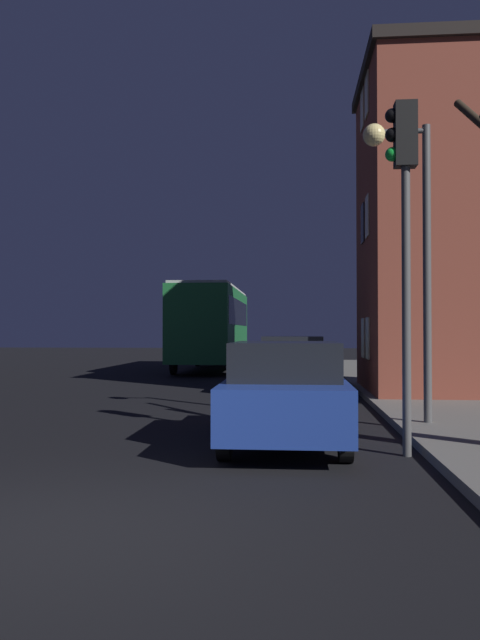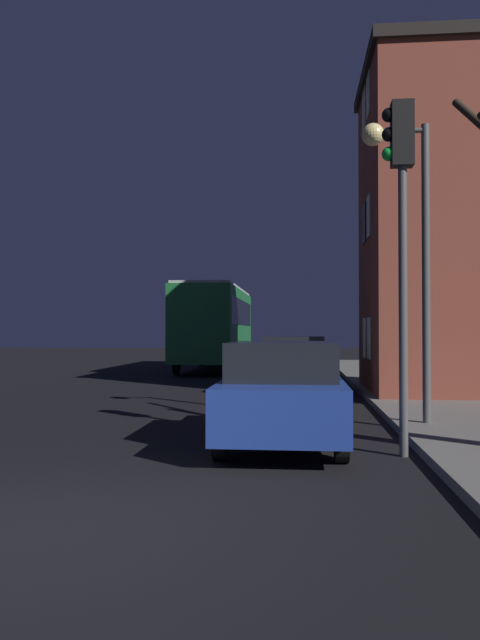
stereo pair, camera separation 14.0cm
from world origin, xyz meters
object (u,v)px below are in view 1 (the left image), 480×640
(streetlamp, at_px, (407,217))
(traffic_light, at_px, (404,204))
(car_far_lane, at_px, (291,355))
(bus, at_px, (212,321))
(car_near_lane, at_px, (286,392))
(car_mid_lane, at_px, (292,365))

(streetlamp, bearing_deg, traffic_light, -101.13)
(car_far_lane, bearing_deg, bus, 150.79)
(streetlamp, height_order, car_near_lane, streetlamp)
(car_near_lane, bearing_deg, car_mid_lane, 89.34)
(car_near_lane, relative_size, car_mid_lane, 1.08)
(traffic_light, height_order, car_mid_lane, traffic_light)
(traffic_light, distance_m, bus, 19.63)
(car_near_lane, height_order, car_far_lane, car_near_lane)
(traffic_light, relative_size, car_near_lane, 1.17)
(traffic_light, distance_m, car_far_lane, 17.20)
(bus, height_order, car_far_lane, bus)
(traffic_light, distance_m, car_mid_lane, 8.96)
(streetlamp, bearing_deg, car_near_lane, -144.29)
(streetlamp, distance_m, bus, 17.56)
(car_near_lane, bearing_deg, bus, 101.00)
(bus, xyz_separation_m, car_mid_lane, (3.60, -10.49, -1.37))
(streetlamp, relative_size, car_mid_lane, 1.35)
(traffic_light, distance_m, car_near_lane, 3.25)
(traffic_light, relative_size, car_far_lane, 1.27)
(car_far_lane, bearing_deg, car_mid_lane, -89.67)
(car_mid_lane, bearing_deg, traffic_light, -79.54)
(streetlamp, relative_size, car_near_lane, 1.25)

